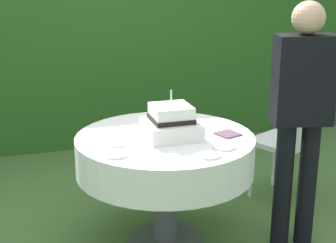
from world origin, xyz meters
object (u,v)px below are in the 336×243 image
Objects in this scene: serving_plate_near at (116,155)px; standing_person at (301,111)px; serving_plate_right at (117,144)px; napkin_stack at (228,134)px; serving_plate_left at (224,147)px; serving_plate_far at (209,155)px; wedding_cake at (171,123)px; cake_table at (165,155)px; garden_chair at (290,136)px.

serving_plate_near is 0.08× the size of standing_person.
napkin_stack is at bearing -0.20° from serving_plate_right.
serving_plate_near is 0.65m from serving_plate_left.
serving_plate_near is 0.92× the size of serving_plate_left.
standing_person is (1.14, -0.17, 0.17)m from serving_plate_right.
serving_plate_near is 0.95× the size of serving_plate_far.
serving_plate_left is at bearing -20.41° from serving_plate_right.
standing_person is at bearing 5.85° from serving_plate_left.
wedding_cake is 3.06× the size of serving_plate_right.
serving_plate_right is (-0.36, -0.06, -0.09)m from wedding_cake.
serving_plate_right is at bearing 159.59° from serving_plate_left.
wedding_cake is 2.54× the size of serving_plate_far.
serving_plate_left is 0.64m from serving_plate_right.
standing_person reaches higher than wedding_cake.
serving_plate_far is 0.57m from serving_plate_right.
serving_plate_right is (-0.60, 0.22, 0.00)m from serving_plate_left.
serving_plate_far is 1.00× the size of napkin_stack.
cake_table is 9.04× the size of serving_plate_near.
napkin_stack is (0.25, 0.33, -0.00)m from serving_plate_far.
wedding_cake is 0.21× the size of standing_person.
serving_plate_left is 0.16× the size of garden_chair.
cake_table is at bearing 162.59° from standing_person.
napkin_stack is 0.86m from garden_chair.
wedding_cake is at bearing 105.13° from serving_plate_far.
serving_plate_far is 0.15× the size of garden_chair.
serving_plate_left is at bearing -3.65° from serving_plate_near.
wedding_cake is 0.42m from serving_plate_far.
wedding_cake reaches higher than serving_plate_right.
serving_plate_right is (-0.32, -0.08, 0.14)m from cake_table.
garden_chair is (1.10, 0.35, -0.08)m from cake_table.
serving_plate_far is 0.42m from napkin_stack.
serving_plate_far is at bearing -127.60° from napkin_stack.
serving_plate_left is 1.25× the size of serving_plate_right.
garden_chair is at bearing 38.50° from serving_plate_left.
cake_table is 8.33× the size of serving_plate_left.
napkin_stack is 0.08× the size of standing_person.
serving_plate_left is 0.25m from napkin_stack.
serving_plate_right is at bearing 171.50° from standing_person.
garden_chair is at bearing 16.84° from serving_plate_right.
garden_chair is 0.56× the size of standing_person.
wedding_cake is (0.04, -0.02, 0.22)m from cake_table.
napkin_stack is at bearing 158.12° from standing_person.
standing_person is at bearing -21.88° from napkin_stack.
serving_plate_left is at bearing -141.50° from garden_chair.
wedding_cake is at bearing -34.39° from cake_table.
serving_plate_far is at bearing -16.30° from serving_plate_near.
serving_plate_far is at bearing -141.85° from serving_plate_left.
serving_plate_right is at bearing 144.56° from serving_plate_far.
serving_plate_near is at bearing -157.28° from garden_chair.
garden_chair is (1.07, 0.37, -0.31)m from wedding_cake.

